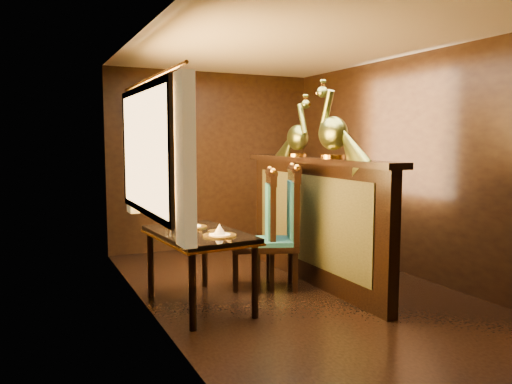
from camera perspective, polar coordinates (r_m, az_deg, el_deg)
ground at (r=5.16m, az=5.13°, el=-11.49°), size 5.00×5.00×0.00m
room_shell at (r=4.90m, az=4.34°, el=6.36°), size 3.04×5.04×2.52m
partition at (r=5.41m, az=6.52°, el=-2.93°), size 0.26×2.70×1.36m
dining_table at (r=4.65m, az=-6.59°, el=-5.37°), size 0.82×1.25×0.91m
chair_left at (r=5.21m, az=3.49°, el=-3.61°), size 0.62×0.63×1.31m
chair_right at (r=5.25m, az=0.92°, el=-3.76°), size 0.59×0.61×1.27m
peacock_left at (r=5.06m, az=8.82°, el=8.33°), size 0.25×0.68×0.80m
peacock_right at (r=5.66m, az=4.78°, el=7.51°), size 0.21×0.57×0.68m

